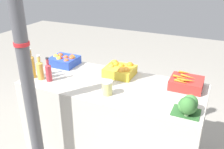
{
  "coord_description": "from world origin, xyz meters",
  "views": [
    {
      "loc": [
        0.92,
        -2.01,
        1.93
      ],
      "look_at": [
        0.0,
        0.0,
        0.92
      ],
      "focal_mm": 40.0,
      "sensor_mm": 36.0,
      "label": 1
    }
  ],
  "objects_px": {
    "juice_bottle_amber": "(32,66)",
    "pickle_jar": "(107,88)",
    "broccoli_pile": "(188,105)",
    "carrot_crate": "(186,83)",
    "juice_bottle_golden": "(40,69)",
    "juice_bottle_ruby": "(49,71)",
    "apple_crate": "(64,60)",
    "support_pole": "(23,54)",
    "orange_crate": "(119,70)"
  },
  "relations": [
    {
      "from": "apple_crate",
      "to": "orange_crate",
      "type": "xyz_separation_m",
      "value": [
        0.69,
        0.01,
        0.0
      ]
    },
    {
      "from": "support_pole",
      "to": "broccoli_pile",
      "type": "relative_size",
      "value": 11.48
    },
    {
      "from": "broccoli_pile",
      "to": "pickle_jar",
      "type": "distance_m",
      "value": 0.72
    },
    {
      "from": "apple_crate",
      "to": "pickle_jar",
      "type": "relative_size",
      "value": 2.27
    },
    {
      "from": "broccoli_pile",
      "to": "juice_bottle_golden",
      "type": "distance_m",
      "value": 1.48
    },
    {
      "from": "pickle_jar",
      "to": "orange_crate",
      "type": "bearing_deg",
      "value": 98.77
    },
    {
      "from": "apple_crate",
      "to": "carrot_crate",
      "type": "relative_size",
      "value": 1.0
    },
    {
      "from": "support_pole",
      "to": "juice_bottle_golden",
      "type": "relative_size",
      "value": 9.7
    },
    {
      "from": "carrot_crate",
      "to": "pickle_jar",
      "type": "bearing_deg",
      "value": -145.66
    },
    {
      "from": "support_pole",
      "to": "pickle_jar",
      "type": "relative_size",
      "value": 19.02
    },
    {
      "from": "carrot_crate",
      "to": "juice_bottle_golden",
      "type": "xyz_separation_m",
      "value": [
        -1.39,
        -0.42,
        0.06
      ]
    },
    {
      "from": "carrot_crate",
      "to": "juice_bottle_ruby",
      "type": "height_order",
      "value": "juice_bottle_ruby"
    },
    {
      "from": "orange_crate",
      "to": "carrot_crate",
      "type": "xyz_separation_m",
      "value": [
        0.7,
        -0.01,
        -0.01
      ]
    },
    {
      "from": "juice_bottle_amber",
      "to": "juice_bottle_golden",
      "type": "xyz_separation_m",
      "value": [
        0.11,
        -0.0,
        -0.02
      ]
    },
    {
      "from": "apple_crate",
      "to": "pickle_jar",
      "type": "distance_m",
      "value": 0.87
    },
    {
      "from": "juice_bottle_ruby",
      "to": "pickle_jar",
      "type": "relative_size",
      "value": 1.9
    },
    {
      "from": "support_pole",
      "to": "pickle_jar",
      "type": "bearing_deg",
      "value": 38.84
    },
    {
      "from": "support_pole",
      "to": "juice_bottle_ruby",
      "type": "relative_size",
      "value": 10.02
    },
    {
      "from": "apple_crate",
      "to": "orange_crate",
      "type": "distance_m",
      "value": 0.69
    },
    {
      "from": "juice_bottle_golden",
      "to": "pickle_jar",
      "type": "bearing_deg",
      "value": -0.67
    },
    {
      "from": "broccoli_pile",
      "to": "apple_crate",
      "type": "bearing_deg",
      "value": 162.72
    },
    {
      "from": "apple_crate",
      "to": "broccoli_pile",
      "type": "height_order",
      "value": "broccoli_pile"
    },
    {
      "from": "broccoli_pile",
      "to": "carrot_crate",
      "type": "bearing_deg",
      "value": 100.74
    },
    {
      "from": "support_pole",
      "to": "juice_bottle_ruby",
      "type": "xyz_separation_m",
      "value": [
        -0.13,
        0.43,
        -0.34
      ]
    },
    {
      "from": "juice_bottle_amber",
      "to": "juice_bottle_ruby",
      "type": "xyz_separation_m",
      "value": [
        0.21,
        -0.0,
        -0.03
      ]
    },
    {
      "from": "broccoli_pile",
      "to": "orange_crate",
      "type": "bearing_deg",
      "value": 149.21
    },
    {
      "from": "apple_crate",
      "to": "carrot_crate",
      "type": "bearing_deg",
      "value": 0.0
    },
    {
      "from": "apple_crate",
      "to": "juice_bottle_ruby",
      "type": "xyz_separation_m",
      "value": [
        0.1,
        -0.42,
        0.04
      ]
    },
    {
      "from": "broccoli_pile",
      "to": "juice_bottle_ruby",
      "type": "height_order",
      "value": "juice_bottle_ruby"
    },
    {
      "from": "support_pole",
      "to": "pickle_jar",
      "type": "xyz_separation_m",
      "value": [
        0.52,
        0.42,
        -0.38
      ]
    },
    {
      "from": "broccoli_pile",
      "to": "juice_bottle_amber",
      "type": "distance_m",
      "value": 1.58
    },
    {
      "from": "carrot_crate",
      "to": "broccoli_pile",
      "type": "distance_m",
      "value": 0.47
    },
    {
      "from": "support_pole",
      "to": "apple_crate",
      "type": "distance_m",
      "value": 0.96
    },
    {
      "from": "orange_crate",
      "to": "carrot_crate",
      "type": "relative_size",
      "value": 1.0
    },
    {
      "from": "juice_bottle_amber",
      "to": "pickle_jar",
      "type": "xyz_separation_m",
      "value": [
        0.87,
        -0.01,
        -0.06
      ]
    },
    {
      "from": "broccoli_pile",
      "to": "juice_bottle_golden",
      "type": "height_order",
      "value": "juice_bottle_golden"
    },
    {
      "from": "juice_bottle_ruby",
      "to": "pickle_jar",
      "type": "bearing_deg",
      "value": -0.77
    },
    {
      "from": "juice_bottle_amber",
      "to": "carrot_crate",
      "type": "bearing_deg",
      "value": 15.72
    },
    {
      "from": "carrot_crate",
      "to": "pickle_jar",
      "type": "distance_m",
      "value": 0.76
    },
    {
      "from": "carrot_crate",
      "to": "juice_bottle_amber",
      "type": "relative_size",
      "value": 0.96
    },
    {
      "from": "orange_crate",
      "to": "juice_bottle_amber",
      "type": "xyz_separation_m",
      "value": [
        -0.8,
        -0.43,
        0.07
      ]
    },
    {
      "from": "orange_crate",
      "to": "juice_bottle_amber",
      "type": "bearing_deg",
      "value": -151.81
    },
    {
      "from": "support_pole",
      "to": "juice_bottle_ruby",
      "type": "bearing_deg",
      "value": 107.25
    },
    {
      "from": "carrot_crate",
      "to": "juice_bottle_ruby",
      "type": "distance_m",
      "value": 1.35
    },
    {
      "from": "pickle_jar",
      "to": "broccoli_pile",
      "type": "bearing_deg",
      "value": -2.37
    },
    {
      "from": "apple_crate",
      "to": "juice_bottle_amber",
      "type": "relative_size",
      "value": 0.96
    },
    {
      "from": "support_pole",
      "to": "juice_bottle_ruby",
      "type": "height_order",
      "value": "support_pole"
    },
    {
      "from": "carrot_crate",
      "to": "juice_bottle_amber",
      "type": "distance_m",
      "value": 1.56
    },
    {
      "from": "support_pole",
      "to": "orange_crate",
      "type": "bearing_deg",
      "value": 62.06
    },
    {
      "from": "broccoli_pile",
      "to": "pickle_jar",
      "type": "bearing_deg",
      "value": 177.63
    }
  ]
}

